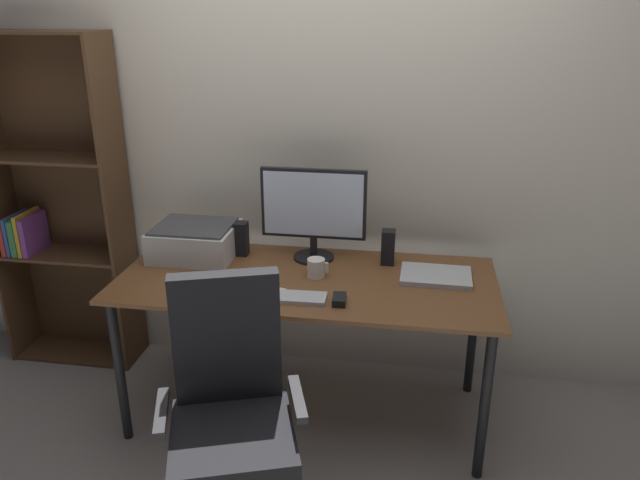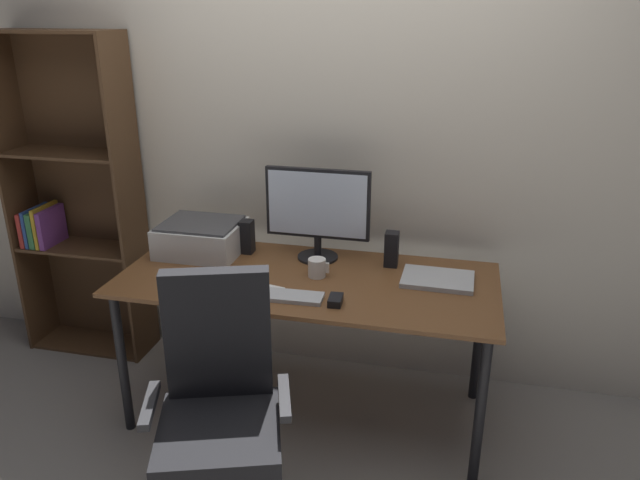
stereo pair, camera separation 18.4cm
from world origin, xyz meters
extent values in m
plane|color=gray|center=(0.00, 0.00, 0.00)|extent=(12.00, 12.00, 0.00)
cube|color=beige|center=(0.00, 0.55, 1.30)|extent=(6.40, 0.10, 2.60)
cube|color=brown|center=(0.00, 0.00, 0.73)|extent=(1.73, 0.76, 0.02)
cylinder|color=black|center=(-0.81, -0.32, 0.36)|extent=(0.04, 0.04, 0.72)
cylinder|color=black|center=(0.81, -0.32, 0.36)|extent=(0.04, 0.04, 0.72)
cylinder|color=black|center=(-0.81, 0.32, 0.36)|extent=(0.04, 0.04, 0.72)
cylinder|color=black|center=(0.81, 0.32, 0.36)|extent=(0.04, 0.04, 0.72)
cylinder|color=black|center=(-0.01, 0.24, 0.75)|extent=(0.20, 0.20, 0.01)
cylinder|color=black|center=(-0.01, 0.24, 0.80)|extent=(0.04, 0.04, 0.10)
cube|color=black|center=(-0.01, 0.24, 1.02)|extent=(0.51, 0.03, 0.34)
cube|color=silver|center=(-0.01, 0.22, 1.02)|extent=(0.48, 0.01, 0.31)
cube|color=#B7BABC|center=(-0.02, -0.22, 0.75)|extent=(0.29, 0.12, 0.02)
cube|color=black|center=(0.18, -0.23, 0.76)|extent=(0.06, 0.10, 0.03)
cylinder|color=white|center=(0.04, 0.02, 0.78)|extent=(0.08, 0.08, 0.09)
cube|color=white|center=(0.09, 0.02, 0.79)|extent=(0.02, 0.01, 0.05)
cube|color=#B7BABC|center=(0.59, 0.10, 0.75)|extent=(0.32, 0.24, 0.02)
cube|color=black|center=(-0.37, 0.23, 0.82)|extent=(0.06, 0.07, 0.17)
cube|color=black|center=(0.36, 0.23, 0.82)|extent=(0.06, 0.07, 0.17)
cube|color=silver|center=(-0.59, 0.18, 0.81)|extent=(0.40, 0.34, 0.15)
cube|color=#424244|center=(-0.59, 0.18, 0.90)|extent=(0.37, 0.31, 0.01)
cube|color=white|center=(-0.20, -0.25, 0.74)|extent=(0.27, 0.33, 0.00)
cube|color=black|center=(-0.13, -0.79, 0.45)|extent=(0.56, 0.56, 0.08)
cube|color=black|center=(-0.20, -0.59, 0.75)|extent=(0.40, 0.19, 0.52)
cube|color=#232326|center=(-0.36, -0.85, 0.58)|extent=(0.12, 0.26, 0.03)
cube|color=#232326|center=(0.09, -0.69, 0.58)|extent=(0.12, 0.26, 0.03)
cube|color=#4C331E|center=(-1.75, 0.34, 0.90)|extent=(0.02, 0.28, 1.80)
cube|color=#4C331E|center=(-1.07, 0.34, 0.90)|extent=(0.02, 0.28, 1.80)
cube|color=#4C331E|center=(-1.41, 0.47, 0.90)|extent=(0.71, 0.01, 1.80)
cube|color=#4C331E|center=(-1.41, 0.34, 0.01)|extent=(0.67, 0.26, 0.02)
cube|color=#4C331E|center=(-1.41, 0.34, 0.63)|extent=(0.67, 0.26, 0.02)
cube|color=#4C331E|center=(-1.41, 0.34, 1.17)|extent=(0.67, 0.26, 0.02)
cube|color=#4C331E|center=(-1.41, 0.34, 1.79)|extent=(0.67, 0.26, 0.02)
cube|color=#B22D28|center=(-1.70, 0.33, 0.74)|extent=(0.03, 0.22, 0.20)
cube|color=#28478C|center=(-1.67, 0.33, 0.74)|extent=(0.02, 0.22, 0.21)
cube|color=#337242|center=(-1.64, 0.33, 0.74)|extent=(0.03, 0.22, 0.20)
cube|color=gold|center=(-1.61, 0.33, 0.75)|extent=(0.02, 0.22, 0.23)
cube|color=#723884|center=(-1.57, 0.33, 0.74)|extent=(0.03, 0.22, 0.21)
camera|label=1|loc=(0.46, -2.49, 1.90)|focal=34.06mm
camera|label=2|loc=(0.64, -2.46, 1.90)|focal=34.06mm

